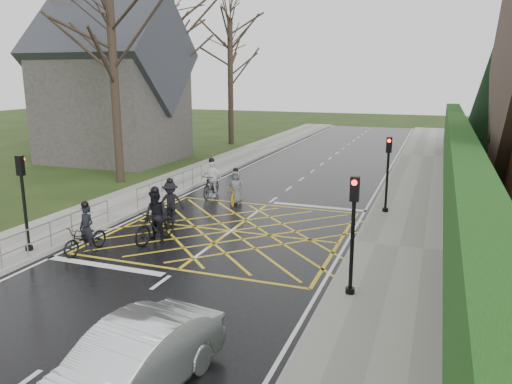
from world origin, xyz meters
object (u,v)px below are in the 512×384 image
Objects in this scene: cyclist_front at (211,183)px; cyclist_rear at (86,236)px; cyclist_back at (155,221)px; cyclist_lead at (235,192)px; cyclist_mid at (170,207)px; car at (130,365)px.

cyclist_rear is at bearing -97.17° from cyclist_front.
cyclist_lead is at bearing 95.63° from cyclist_back.
cyclist_mid is 10.77m from car.
car is at bearing -89.21° from cyclist_lead.
cyclist_front is (-0.97, 6.57, -0.05)m from cyclist_back.
cyclist_mid is 1.04× the size of cyclist_front.
cyclist_front is at bearing 75.67° from cyclist_mid.
cyclist_back reaches higher than cyclist_front.
car is at bearing -83.12° from cyclist_mid.
car is (5.10, -14.21, -0.01)m from cyclist_front.
cyclist_front reaches higher than cyclist_rear.
cyclist_front reaches higher than cyclist_mid.
cyclist_lead is (2.15, 7.42, 0.02)m from cyclist_rear.
cyclist_back is 0.49× the size of car.
cyclist_lead is at bearing -31.46° from cyclist_front.
cyclist_mid is at bearing 123.51° from car.
cyclist_back is at bearing 55.54° from cyclist_rear.
cyclist_front is (0.59, 8.26, 0.14)m from cyclist_rear.
cyclist_lead is at bearing 82.11° from cyclist_rear.
cyclist_mid reaches higher than cyclist_rear.
cyclist_front is 0.46× the size of car.
cyclist_front reaches higher than cyclist_lead.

